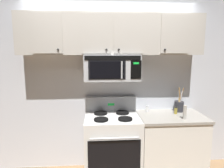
{
  "coord_description": "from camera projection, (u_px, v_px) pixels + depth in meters",
  "views": [
    {
      "loc": [
        -0.21,
        -2.27,
        1.8
      ],
      "look_at": [
        0.0,
        0.49,
        1.35
      ],
      "focal_mm": 32.47,
      "sensor_mm": 36.0,
      "label": 1
    }
  ],
  "objects": [
    {
      "name": "pepper_mill",
      "position": [
        185.0,
        112.0,
        2.69
      ],
      "size": [
        0.05,
        0.05,
        0.19
      ],
      "primitive_type": "cylinder",
      "color": "#B7B2A8",
      "rests_on": "counter_segment"
    },
    {
      "name": "salt_shaker",
      "position": [
        147.0,
        109.0,
        3.04
      ],
      "size": [
        0.04,
        0.04,
        0.09
      ],
      "color": "white",
      "rests_on": "counter_segment"
    },
    {
      "name": "spice_jar",
      "position": [
        176.0,
        110.0,
        2.94
      ],
      "size": [
        0.04,
        0.04,
        0.11
      ],
      "color": "olive",
      "rests_on": "counter_segment"
    },
    {
      "name": "over_range_microwave",
      "position": [
        112.0,
        68.0,
        2.82
      ],
      "size": [
        0.76,
        0.43,
        0.35
      ],
      "color": "#B7BABF"
    },
    {
      "name": "counter_segment",
      "position": [
        170.0,
        145.0,
        2.95
      ],
      "size": [
        0.93,
        0.65,
        0.9
      ],
      "color": "white",
      "rests_on": "ground_plane"
    },
    {
      "name": "back_wall",
      "position": [
        111.0,
        81.0,
        3.1
      ],
      "size": [
        5.2,
        0.1,
        2.7
      ],
      "primitive_type": "cube",
      "color": "silver",
      "rests_on": "ground_plane"
    },
    {
      "name": "utensil_crock_charcoal",
      "position": [
        179.0,
        105.0,
        3.05
      ],
      "size": [
        0.14,
        0.14,
        0.37
      ],
      "color": "#2D2D33",
      "rests_on": "counter_segment"
    },
    {
      "name": "stove_range",
      "position": [
        112.0,
        146.0,
        2.88
      ],
      "size": [
        0.76,
        0.69,
        1.12
      ],
      "color": "white",
      "rests_on": "ground_plane"
    },
    {
      "name": "upper_cabinets",
      "position": [
        112.0,
        35.0,
        2.78
      ],
      "size": [
        2.5,
        0.36,
        0.55
      ],
      "color": "#BCB7AD"
    }
  ]
}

